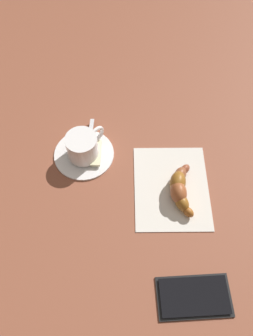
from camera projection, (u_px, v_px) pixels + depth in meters
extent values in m
plane|color=brown|center=(123.00, 176.00, 0.73)|extent=(1.80, 1.80, 0.00)
cylinder|color=white|center=(84.00, 154.00, 0.76)|extent=(0.13, 0.13, 0.01)
cylinder|color=white|center=(82.00, 147.00, 0.73)|extent=(0.07, 0.07, 0.06)
cylinder|color=black|center=(82.00, 145.00, 0.72)|extent=(0.06, 0.06, 0.00)
torus|color=white|center=(96.00, 135.00, 0.74)|extent=(0.03, 0.04, 0.04)
cube|color=silver|center=(90.00, 136.00, 0.77)|extent=(0.02, 0.10, 0.00)
ellipsoid|color=silver|center=(87.00, 159.00, 0.74)|extent=(0.02, 0.03, 0.01)
cube|color=beige|center=(96.00, 153.00, 0.75)|extent=(0.03, 0.07, 0.01)
cube|color=silver|center=(171.00, 187.00, 0.72)|extent=(0.18, 0.22, 0.00)
ellipsoid|color=brown|center=(185.00, 169.00, 0.72)|extent=(0.03, 0.03, 0.02)
ellipsoid|color=brown|center=(180.00, 175.00, 0.71)|extent=(0.04, 0.04, 0.03)
ellipsoid|color=#925B20|center=(178.00, 183.00, 0.70)|extent=(0.03, 0.05, 0.04)
ellipsoid|color=#9A512B|center=(178.00, 192.00, 0.68)|extent=(0.04, 0.06, 0.04)
ellipsoid|color=#915A1E|center=(182.00, 203.00, 0.68)|extent=(0.04, 0.04, 0.03)
ellipsoid|color=#9E5820|center=(188.00, 212.00, 0.67)|extent=(0.03, 0.03, 0.02)
cube|color=black|center=(194.00, 297.00, 0.60)|extent=(0.14, 0.10, 0.01)
cube|color=black|center=(194.00, 296.00, 0.60)|extent=(0.13, 0.09, 0.00)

